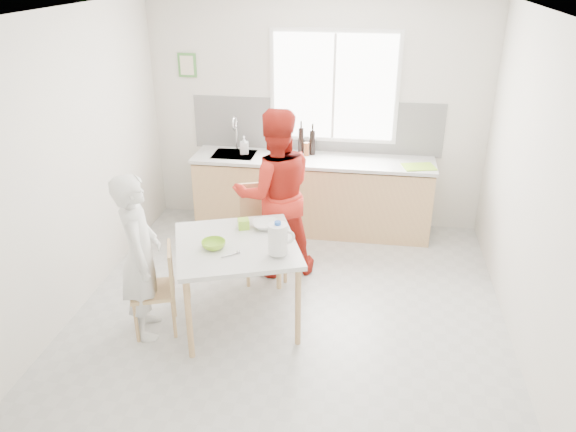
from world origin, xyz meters
name	(u,v)px	position (x,y,z in m)	size (l,w,h in m)	color
ground	(287,320)	(0.00, 0.00, 0.00)	(4.50, 4.50, 0.00)	#B7B7B2
room_shell	(287,151)	(0.00, 0.00, 1.64)	(4.50, 4.50, 4.50)	silver
window	(334,87)	(0.20, 2.23, 1.70)	(1.50, 0.06, 1.30)	white
backsplash	(316,126)	(0.00, 2.24, 1.23)	(3.00, 0.02, 0.65)	white
picture_frame	(187,65)	(-1.55, 2.23, 1.90)	(0.22, 0.03, 0.28)	#4C8F41
kitchen_counter	(312,197)	(0.00, 1.95, 0.42)	(2.84, 0.64, 1.37)	#D5B573
dining_table	(237,251)	(-0.44, -0.06, 0.72)	(1.33, 1.33, 0.80)	silver
chair_left	(160,286)	(-1.09, -0.29, 0.45)	(0.48, 0.48, 0.81)	#D5B573
chair_far	(262,226)	(-0.40, 0.84, 0.54)	(0.58, 0.58, 0.97)	#D5B573
person_white	(140,257)	(-1.22, -0.34, 0.75)	(0.55, 0.36, 1.51)	white
person_red	(275,194)	(-0.27, 0.91, 0.88)	(0.86, 0.67, 1.76)	red
bowl_green	(214,245)	(-0.61, -0.17, 0.83)	(0.21, 0.21, 0.07)	#91CE2F
bowl_white	(266,225)	(-0.25, 0.28, 0.83)	(0.24, 0.24, 0.06)	white
milk_jug	(278,238)	(-0.04, -0.21, 0.96)	(0.23, 0.16, 0.29)	white
green_box	(244,224)	(-0.44, 0.24, 0.85)	(0.10, 0.10, 0.09)	#93D030
spoon	(230,255)	(-0.44, -0.29, 0.81)	(0.01, 0.01, 0.16)	#A5A5AA
cutting_board	(419,167)	(1.21, 1.82, 0.93)	(0.35, 0.25, 0.01)	#9BD531
wine_bottle_a	(301,140)	(-0.16, 2.11, 1.08)	(0.07, 0.07, 0.32)	black
wine_bottle_b	(312,142)	(-0.02, 2.08, 1.07)	(0.07, 0.07, 0.30)	black
jar_amber	(306,149)	(-0.09, 2.03, 1.00)	(0.06, 0.06, 0.16)	#944A20
soap_bottle	(244,145)	(-0.83, 2.00, 1.03)	(0.10, 0.10, 0.21)	#999999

